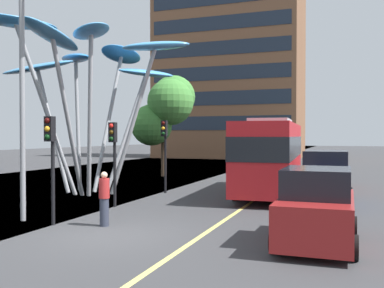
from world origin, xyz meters
name	(u,v)px	position (x,y,z in m)	size (l,w,h in m)	color
ground	(91,235)	(-0.65, 0.00, -0.05)	(120.00, 240.00, 0.10)	#38383A
red_bus	(271,153)	(2.87, 10.50, 2.03)	(3.12, 9.82, 3.71)	red
leaf_sculpture	(90,62)	(-5.76, 7.84, 6.58)	(10.37, 10.56, 8.27)	#9EA0A5
traffic_light_kerb_near	(51,146)	(-2.47, 0.51, 2.55)	(0.28, 0.42, 3.51)	black
traffic_light_kerb_far	(113,146)	(-2.43, 4.38, 2.49)	(0.28, 0.42, 3.43)	black
traffic_light_island_mid	(165,140)	(-2.22, 9.09, 2.65)	(0.28, 0.42, 3.66)	black
car_parked_near	(317,209)	(5.73, 0.85, 0.95)	(2.04, 4.00, 2.03)	maroon
car_parked_mid	(326,179)	(5.61, 8.25, 1.06)	(2.10, 4.26, 2.26)	navy
car_parked_far	(330,171)	(5.50, 14.68, 0.93)	(1.93, 3.81, 1.96)	maroon
street_lamp	(31,71)	(-3.51, 0.87, 5.05)	(1.76, 0.44, 7.95)	gray
tree_pavement_near	(166,107)	(-5.56, 17.12, 4.92)	(4.37, 4.61, 7.23)	brown
pedestrian	(104,199)	(-0.83, 1.03, 0.88)	(0.34, 0.34, 1.74)	#2D3342
backdrop_building	(230,66)	(-8.62, 46.08, 12.28)	(18.61, 10.94, 24.55)	brown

